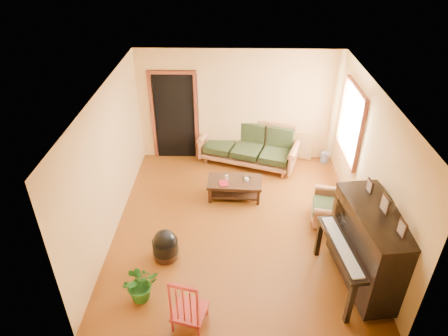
{
  "coord_description": "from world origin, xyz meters",
  "views": [
    {
      "loc": [
        -0.11,
        -5.85,
        4.9
      ],
      "look_at": [
        -0.26,
        0.2,
        1.1
      ],
      "focal_mm": 32.0,
      "sensor_mm": 36.0,
      "label": 1
    }
  ],
  "objects_px": {
    "red_chair": "(189,300)",
    "potted_plant": "(141,284)",
    "ceramic_crock": "(325,157)",
    "armchair": "(331,204)",
    "sofa": "(248,145)",
    "coffee_table": "(234,189)",
    "footstool": "(166,248)",
    "piano": "(370,249)"
  },
  "relations": [
    {
      "from": "red_chair",
      "to": "ceramic_crock",
      "type": "relative_size",
      "value": 4.01
    },
    {
      "from": "potted_plant",
      "to": "sofa",
      "type": "bearing_deg",
      "value": 66.93
    },
    {
      "from": "footstool",
      "to": "sofa",
      "type": "bearing_deg",
      "value": 64.84
    },
    {
      "from": "piano",
      "to": "potted_plant",
      "type": "distance_m",
      "value": 3.46
    },
    {
      "from": "red_chair",
      "to": "armchair",
      "type": "bearing_deg",
      "value": 57.85
    },
    {
      "from": "sofa",
      "to": "coffee_table",
      "type": "relative_size",
      "value": 2.03
    },
    {
      "from": "piano",
      "to": "red_chair",
      "type": "height_order",
      "value": "piano"
    },
    {
      "from": "sofa",
      "to": "armchair",
      "type": "distance_m",
      "value": 2.56
    },
    {
      "from": "coffee_table",
      "to": "piano",
      "type": "xyz_separation_m",
      "value": [
        2.02,
        -2.24,
        0.5
      ]
    },
    {
      "from": "coffee_table",
      "to": "piano",
      "type": "distance_m",
      "value": 3.06
    },
    {
      "from": "armchair",
      "to": "ceramic_crock",
      "type": "relative_size",
      "value": 3.34
    },
    {
      "from": "armchair",
      "to": "potted_plant",
      "type": "height_order",
      "value": "armchair"
    },
    {
      "from": "armchair",
      "to": "potted_plant",
      "type": "bearing_deg",
      "value": -138.42
    },
    {
      "from": "footstool",
      "to": "potted_plant",
      "type": "distance_m",
      "value": 0.9
    },
    {
      "from": "sofa",
      "to": "armchair",
      "type": "xyz_separation_m",
      "value": [
        1.48,
        -2.08,
        -0.07
      ]
    },
    {
      "from": "sofa",
      "to": "red_chair",
      "type": "bearing_deg",
      "value": -83.04
    },
    {
      "from": "coffee_table",
      "to": "potted_plant",
      "type": "height_order",
      "value": "potted_plant"
    },
    {
      "from": "piano",
      "to": "ceramic_crock",
      "type": "bearing_deg",
      "value": 80.36
    },
    {
      "from": "sofa",
      "to": "coffee_table",
      "type": "bearing_deg",
      "value": -83.9
    },
    {
      "from": "coffee_table",
      "to": "footstool",
      "type": "height_order",
      "value": "footstool"
    },
    {
      "from": "footstool",
      "to": "red_chair",
      "type": "height_order",
      "value": "red_chair"
    },
    {
      "from": "footstool",
      "to": "ceramic_crock",
      "type": "height_order",
      "value": "footstool"
    },
    {
      "from": "armchair",
      "to": "footstool",
      "type": "bearing_deg",
      "value": -150.0
    },
    {
      "from": "piano",
      "to": "red_chair",
      "type": "bearing_deg",
      "value": -170.91
    },
    {
      "from": "armchair",
      "to": "piano",
      "type": "xyz_separation_m",
      "value": [
        0.24,
        -1.5,
        0.3
      ]
    },
    {
      "from": "red_chair",
      "to": "potted_plant",
      "type": "distance_m",
      "value": 0.9
    },
    {
      "from": "armchair",
      "to": "piano",
      "type": "height_order",
      "value": "piano"
    },
    {
      "from": "ceramic_crock",
      "to": "potted_plant",
      "type": "height_order",
      "value": "potted_plant"
    },
    {
      "from": "sofa",
      "to": "red_chair",
      "type": "xyz_separation_m",
      "value": [
        -0.92,
        -4.4,
        0.01
      ]
    },
    {
      "from": "footstool",
      "to": "potted_plant",
      "type": "bearing_deg",
      "value": -105.07
    },
    {
      "from": "armchair",
      "to": "footstool",
      "type": "relative_size",
      "value": 1.86
    },
    {
      "from": "coffee_table",
      "to": "potted_plant",
      "type": "bearing_deg",
      "value": -117.86
    },
    {
      "from": "piano",
      "to": "ceramic_crock",
      "type": "height_order",
      "value": "piano"
    },
    {
      "from": "piano",
      "to": "ceramic_crock",
      "type": "distance_m",
      "value": 3.73
    },
    {
      "from": "sofa",
      "to": "red_chair",
      "type": "distance_m",
      "value": 4.5
    },
    {
      "from": "armchair",
      "to": "piano",
      "type": "relative_size",
      "value": 0.5
    },
    {
      "from": "sofa",
      "to": "coffee_table",
      "type": "xyz_separation_m",
      "value": [
        -0.3,
        -1.35,
        -0.28
      ]
    },
    {
      "from": "piano",
      "to": "sofa",
      "type": "bearing_deg",
      "value": 107.52
    },
    {
      "from": "piano",
      "to": "potted_plant",
      "type": "relative_size",
      "value": 2.65
    },
    {
      "from": "coffee_table",
      "to": "armchair",
      "type": "xyz_separation_m",
      "value": [
        1.79,
        -0.74,
        0.2
      ]
    },
    {
      "from": "armchair",
      "to": "footstool",
      "type": "height_order",
      "value": "armchair"
    },
    {
      "from": "sofa",
      "to": "red_chair",
      "type": "height_order",
      "value": "red_chair"
    }
  ]
}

